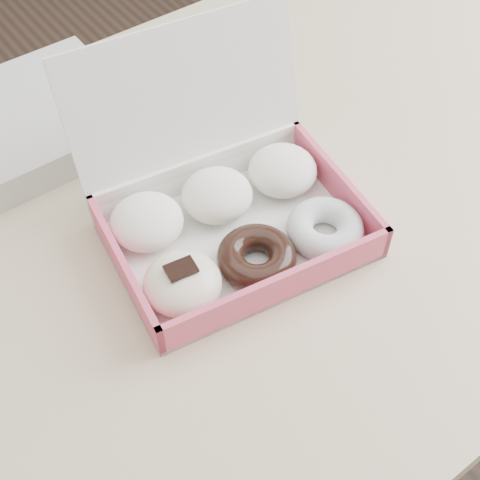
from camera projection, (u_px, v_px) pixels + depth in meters
ground at (248, 433)px, 1.42m from camera, size 4.00×4.00×0.00m
table at (253, 229)px, 0.90m from camera, size 1.20×0.80×0.75m
donut_box at (227, 212)px, 0.77m from camera, size 0.32×0.30×0.21m
newspapers at (24, 124)px, 0.89m from camera, size 0.28×0.22×0.04m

